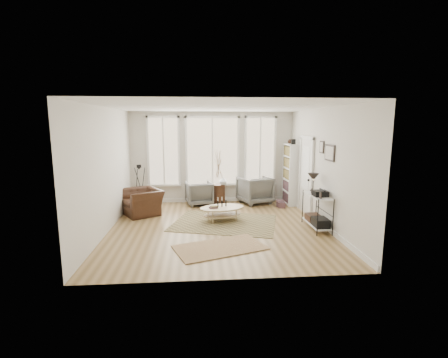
{
  "coord_description": "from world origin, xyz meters",
  "views": [
    {
      "loc": [
        -0.48,
        -7.67,
        2.5
      ],
      "look_at": [
        0.2,
        0.6,
        1.1
      ],
      "focal_mm": 26.0,
      "sensor_mm": 36.0,
      "label": 1
    }
  ],
  "objects": [
    {
      "name": "accent_chair",
      "position": [
        -2.05,
        1.36,
        0.35
      ],
      "size": [
        1.42,
        1.37,
        0.71
      ],
      "primitive_type": "imported",
      "rotation": [
        0.0,
        0.0,
        -1.02
      ],
      "color": "#3A2115",
      "rests_on": "ground"
    },
    {
      "name": "rug_main",
      "position": [
        0.19,
        0.33,
        0.01
      ],
      "size": [
        2.98,
        2.54,
        0.01
      ],
      "primitive_type": "cube",
      "rotation": [
        0.0,
        0.0,
        -0.27
      ],
      "color": "brown",
      "rests_on": "ground"
    },
    {
      "name": "armchair_right",
      "position": [
        1.34,
        2.37,
        0.43
      ],
      "size": [
        1.19,
        1.2,
        0.86
      ],
      "primitive_type": "imported",
      "rotation": [
        0.0,
        0.0,
        3.49
      ],
      "color": "#62625D",
      "rests_on": "ground"
    },
    {
      "name": "book_stack_near",
      "position": [
        2.05,
        1.91,
        0.09
      ],
      "size": [
        0.28,
        0.33,
        0.18
      ],
      "primitive_type": "cube",
      "rotation": [
        0.0,
        0.0,
        -0.23
      ],
      "color": "brown",
      "rests_on": "ground"
    },
    {
      "name": "room",
      "position": [
        0.02,
        0.03,
        1.43
      ],
      "size": [
        5.5,
        5.54,
        2.9
      ],
      "color": "#9F7F50",
      "rests_on": "ground"
    },
    {
      "name": "coffee_table",
      "position": [
        0.14,
        0.51,
        0.29
      ],
      "size": [
        1.34,
        1.05,
        0.54
      ],
      "color": "tan",
      "rests_on": "ground"
    },
    {
      "name": "door",
      "position": [
        2.57,
        1.15,
        1.12
      ],
      "size": [
        0.09,
        1.06,
        2.22
      ],
      "color": "silver",
      "rests_on": "ground"
    },
    {
      "name": "bookcase",
      "position": [
        2.44,
        2.23,
        0.96
      ],
      "size": [
        0.31,
        0.85,
        2.06
      ],
      "color": "white",
      "rests_on": "ground"
    },
    {
      "name": "book_stack_far",
      "position": [
        2.05,
        1.75,
        0.08
      ],
      "size": [
        0.23,
        0.28,
        0.17
      ],
      "primitive_type": "cube",
      "rotation": [
        0.0,
        0.0,
        -0.1
      ],
      "color": "brown",
      "rests_on": "ground"
    },
    {
      "name": "armchair_left",
      "position": [
        -0.45,
        2.33,
        0.36
      ],
      "size": [
        0.92,
        0.94,
        0.72
      ],
      "primitive_type": "imported",
      "rotation": [
        0.0,
        0.0,
        3.35
      ],
      "color": "#62625D",
      "rests_on": "ground"
    },
    {
      "name": "wall_art",
      "position": [
        2.58,
        -0.27,
        1.88
      ],
      "size": [
        0.04,
        0.88,
        0.44
      ],
      "color": "black",
      "rests_on": "ground"
    },
    {
      "name": "side_table",
      "position": [
        0.18,
        2.43,
        0.83
      ],
      "size": [
        0.41,
        0.41,
        1.73
      ],
      "color": "#3A2115",
      "rests_on": "ground"
    },
    {
      "name": "vase",
      "position": [
        0.32,
        2.36,
        0.75
      ],
      "size": [
        0.28,
        0.28,
        0.26
      ],
      "primitive_type": "imported",
      "rotation": [
        0.0,
        0.0,
        -0.17
      ],
      "color": "silver",
      "rests_on": "side_table"
    },
    {
      "name": "rug_runner",
      "position": [
        -0.04,
        -1.37,
        0.01
      ],
      "size": [
        2.03,
        1.55,
        0.01
      ],
      "primitive_type": "cube",
      "rotation": [
        0.0,
        0.0,
        0.35
      ],
      "color": "brown",
      "rests_on": "ground"
    },
    {
      "name": "low_shelf",
      "position": [
        2.38,
        -0.3,
        0.51
      ],
      "size": [
        0.38,
        1.08,
        1.3
      ],
      "color": "white",
      "rests_on": "ground"
    },
    {
      "name": "tripod_camera",
      "position": [
        -2.25,
        2.2,
        0.6
      ],
      "size": [
        0.46,
        0.46,
        1.3
      ],
      "color": "black",
      "rests_on": "ground"
    },
    {
      "name": "bay_window",
      "position": [
        0.0,
        2.71,
        1.61
      ],
      "size": [
        4.14,
        0.12,
        2.24
      ],
      "color": "#D7BA85",
      "rests_on": "ground"
    }
  ]
}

